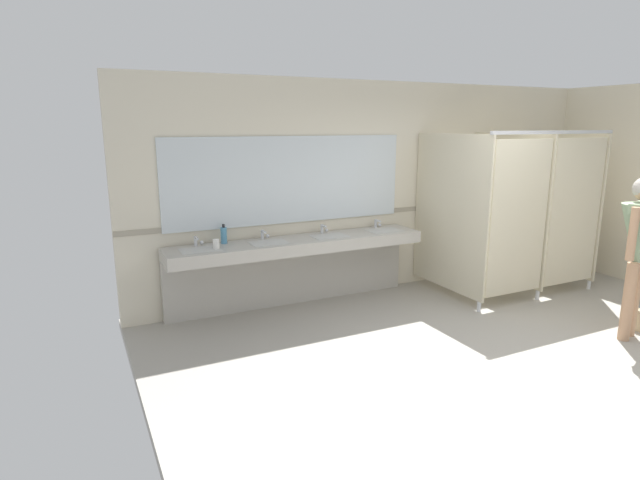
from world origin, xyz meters
name	(u,v)px	position (x,y,z in m)	size (l,w,h in m)	color
ground_plane	(527,359)	(0.00, 0.00, -0.05)	(6.95, 5.44, 0.10)	#9E998E
wall_back	(389,187)	(0.00, 2.48, 1.36)	(6.95, 0.12, 2.72)	beige
wall_back_tile_band	(391,211)	(0.00, 2.41, 1.05)	(6.95, 0.01, 0.06)	#9E937F
vanity_counter	(296,257)	(-1.47, 2.21, 0.63)	(3.12, 0.54, 0.98)	#B2ADA3
mirror_panel	(289,180)	(-1.47, 2.41, 1.53)	(3.02, 0.02, 1.03)	silver
bathroom_stalls	(519,209)	(1.38, 1.53, 1.10)	(2.01, 1.35, 2.11)	beige
person_standing	(639,238)	(1.25, -0.16, 1.06)	(0.56, 0.50, 1.67)	tan
soap_dispenser	(224,235)	(-2.33, 2.29, 0.96)	(0.07, 0.07, 0.22)	teal
paper_cup	(216,244)	(-2.48, 2.07, 0.92)	(0.07, 0.07, 0.11)	white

